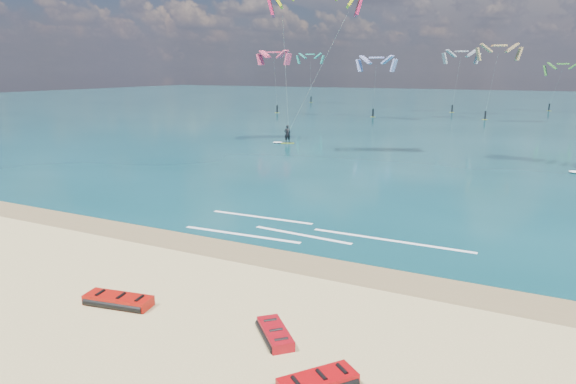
% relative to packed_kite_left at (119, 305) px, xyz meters
% --- Properties ---
extents(ground, '(320.00, 320.00, 0.00)m').
position_rel_packed_kite_left_xyz_m(ground, '(0.01, 43.50, 0.00)').
color(ground, tan).
rests_on(ground, ground).
extents(wet_sand_strip, '(320.00, 2.40, 0.01)m').
position_rel_packed_kite_left_xyz_m(wet_sand_strip, '(0.01, 6.50, 0.00)').
color(wet_sand_strip, brown).
rests_on(wet_sand_strip, ground).
extents(sea, '(320.00, 200.00, 0.04)m').
position_rel_packed_kite_left_xyz_m(sea, '(0.01, 107.50, 0.02)').
color(sea, '#0B383E').
rests_on(sea, ground).
extents(packed_kite_left, '(2.78, 1.57, 0.41)m').
position_rel_packed_kite_left_xyz_m(packed_kite_left, '(0.00, 0.00, 0.00)').
color(packed_kite_left, '#AD1109').
rests_on(packed_kite_left, ground).
extents(packed_kite_mid, '(2.16, 2.19, 0.37)m').
position_rel_packed_kite_left_xyz_m(packed_kite_mid, '(5.95, 0.45, 0.00)').
color(packed_kite_mid, '#9D0A13').
rests_on(packed_kite_mid, ground).
extents(kitesurfer_main, '(12.94, 8.63, 16.90)m').
position_rel_packed_kite_left_xyz_m(kitesurfer_main, '(-9.82, 35.42, 8.74)').
color(kitesurfer_main, '#B4DC19').
rests_on(kitesurfer_main, sea).
extents(shoreline_foam, '(14.44, 3.62, 0.01)m').
position_rel_packed_kite_left_xyz_m(shoreline_foam, '(2.27, 10.26, 0.04)').
color(shoreline_foam, white).
rests_on(shoreline_foam, ground).
extents(distant_kites, '(78.89, 34.41, 11.45)m').
position_rel_packed_kite_left_xyz_m(distant_kites, '(-5.78, 81.28, 5.27)').
color(distant_kites, gray).
rests_on(distant_kites, ground).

